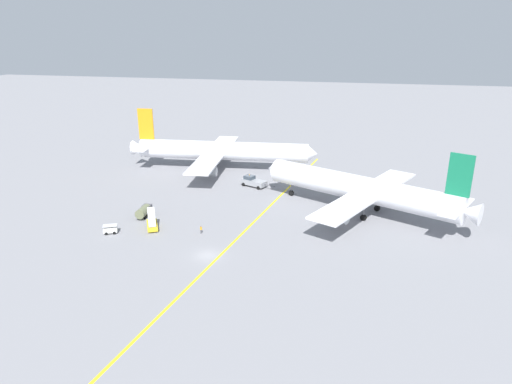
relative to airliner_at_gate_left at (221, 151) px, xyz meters
name	(u,v)px	position (x,y,z in m)	size (l,w,h in m)	color
ground_plane	(208,255)	(13.79, -52.18, -5.27)	(600.00, 600.00, 0.00)	gray
taxiway_stripe	(242,234)	(17.31, -42.18, -5.27)	(0.50, 120.00, 0.01)	yellow
airliner_at_gate_left	(221,151)	(0.00, 0.00, 0.00)	(53.88, 43.08, 16.84)	silver
airliner_being_pushed	(361,189)	(39.31, -25.42, 0.23)	(46.17, 38.34, 16.38)	silver
pushback_tug	(253,182)	(12.64, -13.26, -4.02)	(9.52, 5.03, 2.94)	gray
gse_stair_truck_yellow	(152,224)	(-0.72, -43.91, -4.25)	(3.89, 4.91, 4.06)	gold
gse_fuel_bowser_stubby	(144,211)	(-5.20, -38.31, -3.94)	(2.19, 4.98, 2.40)	#666B4C
gse_baggage_cart_trailing	(110,229)	(-7.80, -47.67, -4.41)	(3.14, 2.60, 1.71)	silver
ground_crew_wing_walker_right	(201,230)	(9.51, -43.65, -4.45)	(0.36, 0.36, 1.59)	#4C4C51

